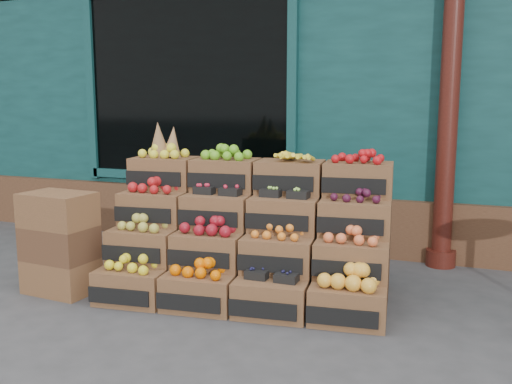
% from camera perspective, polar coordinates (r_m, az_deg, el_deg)
% --- Properties ---
extents(ground, '(60.00, 60.00, 0.00)m').
position_cam_1_polar(ground, '(4.18, -0.89, -13.24)').
color(ground, '#3A3A3C').
rests_on(ground, ground).
extents(shop_facade, '(12.00, 6.24, 4.80)m').
position_cam_1_polar(shop_facade, '(8.84, 11.89, 14.30)').
color(shop_facade, '#113A39').
rests_on(shop_facade, ground).
extents(crate_display, '(2.35, 1.34, 1.40)m').
position_cam_1_polar(crate_display, '(4.72, -0.66, -5.00)').
color(crate_display, brown).
rests_on(crate_display, ground).
extents(spare_crates, '(0.59, 0.43, 0.84)m').
position_cam_1_polar(spare_crates, '(5.01, -19.04, -4.84)').
color(spare_crates, brown).
rests_on(spare_crates, ground).
extents(shopkeeper, '(0.74, 0.49, 2.01)m').
position_cam_1_polar(shopkeeper, '(7.07, -7.11, 4.41)').
color(shopkeeper, '#1D661F').
rests_on(shopkeeper, ground).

